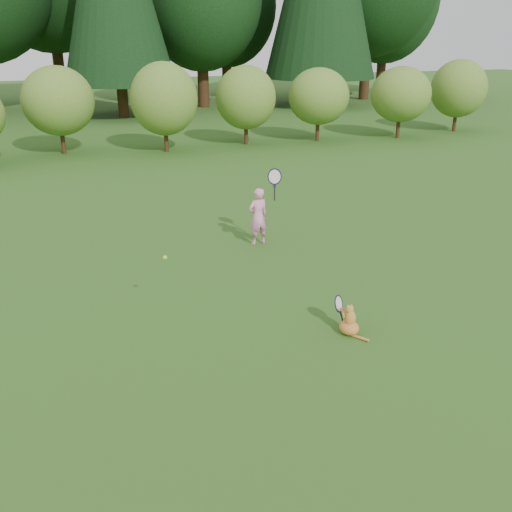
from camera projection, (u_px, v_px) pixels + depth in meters
name	position (u px, v px, depth m)	size (l,w,h in m)	color
ground	(263.00, 327.00, 7.54)	(100.00, 100.00, 0.00)	#305618
shrub_row	(117.00, 110.00, 18.39)	(28.00, 3.00, 2.80)	#487624
child	(259.00, 215.00, 10.39)	(0.61, 0.39, 1.59)	pink
cat	(349.00, 318.00, 7.32)	(0.31, 0.60, 0.56)	#CA6D27
tennis_ball	(165.00, 257.00, 7.52)	(0.06, 0.06, 0.06)	#A1DB19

